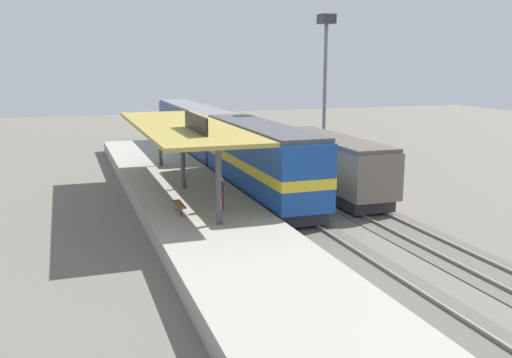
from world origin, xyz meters
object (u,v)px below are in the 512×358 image
object	(u,v)px
locomotive	(260,161)
passenger_carriage_single	(194,129)
freight_car	(330,164)
platform_bench	(178,205)
light_mast	(326,60)
person_waiting	(220,191)

from	to	relation	value
locomotive	passenger_carriage_single	size ratio (longest dim) A/B	0.72
freight_car	passenger_carriage_single	bearing A→B (deg)	104.20
platform_bench	locomotive	world-z (taller)	locomotive
platform_bench	light_mast	distance (m)	19.82
locomotive	person_waiting	size ratio (longest dim) A/B	8.44
person_waiting	light_mast	bearing A→B (deg)	46.58
passenger_carriage_single	person_waiting	bearing A→B (deg)	-99.57
passenger_carriage_single	person_waiting	xyz separation A→B (m)	(-3.84, -22.80, -0.46)
passenger_carriage_single	light_mast	distance (m)	14.43
platform_bench	person_waiting	bearing A→B (deg)	1.29
person_waiting	locomotive	bearing A→B (deg)	51.34
passenger_carriage_single	freight_car	bearing A→B (deg)	-75.80
passenger_carriage_single	light_mast	bearing A→B (deg)	-53.39
light_mast	freight_car	bearing A→B (deg)	-112.62
freight_car	light_mast	world-z (taller)	light_mast
freight_car	light_mast	distance (m)	10.51
light_mast	person_waiting	world-z (taller)	light_mast
platform_bench	person_waiting	distance (m)	2.22
platform_bench	light_mast	size ratio (longest dim) A/B	0.15
locomotive	light_mast	distance (m)	12.37
locomotive	passenger_carriage_single	distance (m)	18.00
locomotive	light_mast	world-z (taller)	light_mast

